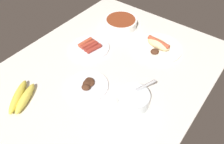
{
  "coord_description": "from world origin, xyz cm",
  "views": [
    {
      "loc": [
        -56.81,
        -48.58,
        77.23
      ],
      "look_at": [
        0.61,
        -4.86,
        3.0
      ],
      "focal_mm": 36.06,
      "sensor_mm": 36.0,
      "label": 1
    }
  ],
  "objects": [
    {
      "name": "plate_sausages",
      "position": [
        9.8,
        17.03,
        0.94
      ],
      "size": [
        20.76,
        20.76,
        3.19
      ],
      "color": "white",
      "rests_on": "ground_plane"
    },
    {
      "name": "bowl_chili",
      "position": [
        36.18,
        15.68,
        2.82
      ],
      "size": [
        18.84,
        18.84,
        5.16
      ],
      "color": "white",
      "rests_on": "ground_plane"
    },
    {
      "name": "plate_hotdog_assembled",
      "position": [
        31.35,
        -11.89,
        1.67
      ],
      "size": [
        25.66,
        25.66,
        5.61
      ],
      "color": "white",
      "rests_on": "ground_plane"
    },
    {
      "name": "ground_plane",
      "position": [
        0.0,
        0.0,
        -1.5
      ],
      "size": [
        120.0,
        90.0,
        3.0
      ],
      "primitive_type": "cube",
      "color": "silver"
    },
    {
      "name": "plate_grilled_meat",
      "position": [
        -11.07,
        -0.06,
        0.97
      ],
      "size": [
        18.64,
        18.64,
        3.84
      ],
      "color": "white",
      "rests_on": "ground_plane"
    },
    {
      "name": "banana_bunch",
      "position": [
        -33.48,
        17.4,
        1.74
      ],
      "size": [
        17.95,
        14.75,
        3.53
      ],
      "color": "#E5D14C",
      "rests_on": "ground_plane"
    },
    {
      "name": "bowl_coleslaw",
      "position": [
        -6.23,
        -21.22,
        3.12
      ],
      "size": [
        13.57,
        13.57,
        15.46
      ],
      "color": "silver",
      "rests_on": "ground_plane"
    }
  ]
}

